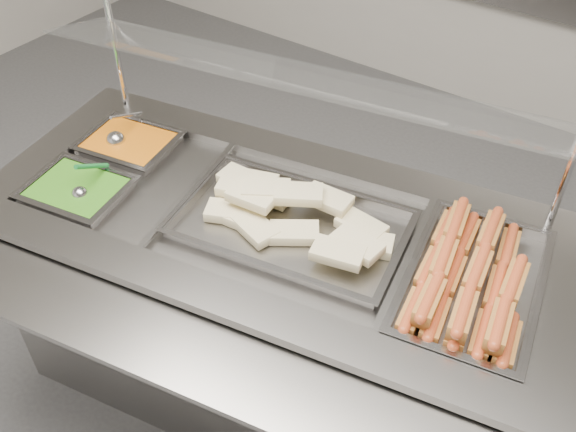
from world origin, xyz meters
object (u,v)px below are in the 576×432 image
Objects in this scene: pan_wraps at (291,229)px; ladle at (117,139)px; steam_counter at (275,310)px; sneeze_guard at (304,80)px; serving_spoon at (82,189)px; pan_hotdogs at (471,290)px.

ladle is (-0.67, -0.00, 0.03)m from pan_wraps.
sneeze_guard is at bearing 100.28° from steam_counter.
pan_wraps is (0.05, 0.01, 0.38)m from steam_counter.
sneeze_guard is 0.71m from serving_spoon.
pan_wraps is (-0.49, -0.09, 0.01)m from pan_hotdogs.
steam_counter is 11.19× the size of serving_spoon.
steam_counter is at bearing -79.72° from sneeze_guard.
pan_wraps is 0.62m from serving_spoon.
steam_counter is 0.75m from sneeze_guard.
pan_wraps is (0.09, -0.18, -0.35)m from sneeze_guard.
ladle reaches higher than pan_hotdogs.
ladle is (-0.62, 0.01, 0.41)m from steam_counter.
pan_wraps is at bearing 10.28° from steam_counter.
pan_hotdogs is (0.58, -0.09, -0.36)m from sneeze_guard.
sneeze_guard is 2.26× the size of pan_wraps.
sneeze_guard is 0.40m from pan_wraps.
pan_hotdogs is 1.17m from ladle.
serving_spoon is (-0.48, -0.42, -0.32)m from sneeze_guard.
pan_hotdogs is at bearing 17.17° from serving_spoon.
sneeze_guard is 8.48× the size of ladle.
pan_wraps is 3.75× the size of ladle.
ladle is 1.11× the size of serving_spoon.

